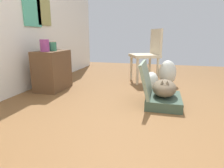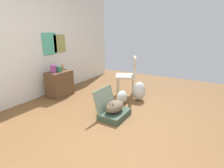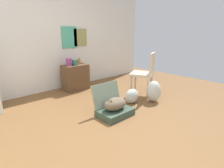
{
  "view_description": "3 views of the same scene",
  "coord_description": "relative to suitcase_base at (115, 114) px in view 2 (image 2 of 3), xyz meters",
  "views": [
    {
      "loc": [
        -1.91,
        0.22,
        0.83
      ],
      "look_at": [
        0.28,
        0.79,
        0.25
      ],
      "focal_mm": 30.84,
      "sensor_mm": 36.0,
      "label": 1
    },
    {
      "loc": [
        -2.1,
        -1.25,
        1.5
      ],
      "look_at": [
        0.64,
        0.37,
        0.54
      ],
      "focal_mm": 28.09,
      "sensor_mm": 36.0,
      "label": 2
    },
    {
      "loc": [
        -1.55,
        -1.85,
        1.38
      ],
      "look_at": [
        0.72,
        0.59,
        0.4
      ],
      "focal_mm": 29.49,
      "sensor_mm": 36.0,
      "label": 3
    }
  ],
  "objects": [
    {
      "name": "suitcase_base",
      "position": [
        0.0,
        0.0,
        0.0
      ],
      "size": [
        0.56,
        0.41,
        0.11
      ],
      "primitive_type": "cube",
      "color": "#384C3D",
      "rests_on": "ground"
    },
    {
      "name": "ground_plane",
      "position": [
        -0.4,
        -0.17,
        -0.06
      ],
      "size": [
        7.68,
        7.68,
        0.0
      ],
      "primitive_type": "plane",
      "color": "brown",
      "rests_on": "ground"
    },
    {
      "name": "chair",
      "position": [
        1.16,
        0.29,
        0.46
      ],
      "size": [
        0.6,
        0.61,
        0.93
      ],
      "rotation": [
        0.0,
        0.0,
        -2.69
      ],
      "color": "beige",
      "rests_on": "ground"
    },
    {
      "name": "wall_back",
      "position": [
        -0.39,
        2.09,
        1.24
      ],
      "size": [
        6.4,
        0.15,
        2.6
      ],
      "color": "silver",
      "rests_on": "ground"
    },
    {
      "name": "vase_round",
      "position": [
        0.3,
        1.65,
        0.61
      ],
      "size": [
        0.13,
        0.13,
        0.13
      ],
      "primitive_type": "cylinder",
      "color": "#2D7051",
      "rests_on": "side_table"
    },
    {
      "name": "vase_short",
      "position": [
        0.44,
        1.72,
        0.61
      ],
      "size": [
        0.09,
        0.09,
        0.13
      ],
      "primitive_type": "cylinder",
      "color": "#CC6B38",
      "rests_on": "side_table"
    },
    {
      "name": "plastic_bag_white",
      "position": [
        0.63,
        0.18,
        0.09
      ],
      "size": [
        0.31,
        0.21,
        0.28
      ],
      "primitive_type": "ellipsoid",
      "color": "silver",
      "rests_on": "ground"
    },
    {
      "name": "side_table",
      "position": [
        0.3,
        1.68,
        0.24
      ],
      "size": [
        0.58,
        0.36,
        0.6
      ],
      "primitive_type": "cube",
      "color": "brown",
      "rests_on": "ground"
    },
    {
      "name": "plastic_bag_clear",
      "position": [
        1.0,
        -0.06,
        0.16
      ],
      "size": [
        0.29,
        0.28,
        0.42
      ],
      "primitive_type": "ellipsoid",
      "color": "silver",
      "rests_on": "ground"
    },
    {
      "name": "cat",
      "position": [
        -0.0,
        0.0,
        0.16
      ],
      "size": [
        0.5,
        0.28,
        0.22
      ],
      "color": "brown",
      "rests_on": "suitcase_base"
    },
    {
      "name": "vase_tall",
      "position": [
        0.15,
        1.68,
        0.63
      ],
      "size": [
        0.13,
        0.13,
        0.17
      ],
      "primitive_type": "cylinder",
      "color": "#8C387A",
      "rests_on": "side_table"
    },
    {
      "name": "suitcase_lid",
      "position": [
        0.0,
        0.22,
        0.26
      ],
      "size": [
        0.56,
        0.14,
        0.41
      ],
      "primitive_type": "cube",
      "rotation": [
        1.32,
        0.0,
        0.0
      ],
      "color": "gray",
      "rests_on": "suitcase_base"
    }
  ]
}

